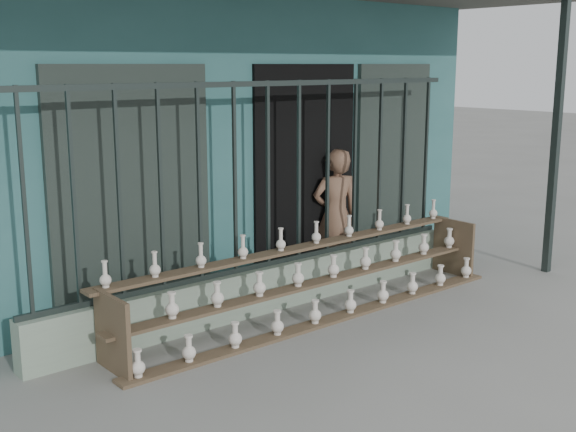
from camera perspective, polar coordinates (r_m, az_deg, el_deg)
ground at (r=6.36m, az=5.89°, el=-10.29°), size 60.00×60.00×0.00m
workshop_building at (r=9.37m, az=-12.86°, el=6.86°), size 7.40×6.60×3.21m
parapet_wall at (r=7.19m, az=-1.54°, el=-5.67°), size 5.00×0.20×0.45m
security_fence at (r=6.94m, az=-1.59°, el=3.21°), size 5.00×0.04×1.80m
shelf_rack at (r=7.02m, az=2.28°, el=-5.00°), size 4.50×0.68×0.85m
elderly_woman at (r=8.07m, az=3.79°, el=0.07°), size 0.63×0.52×1.49m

